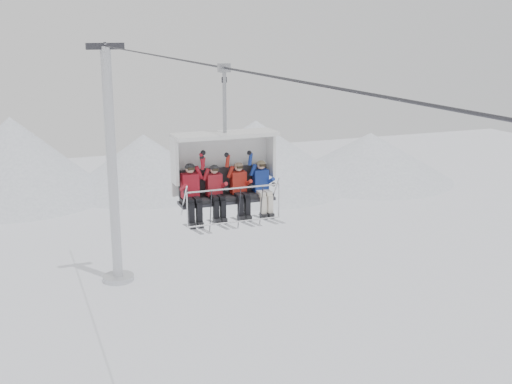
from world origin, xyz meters
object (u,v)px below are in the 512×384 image
object	(u,v)px
lift_tower_right	(113,184)
skier_far_left	(191,191)
skier_far_right	(262,186)
chairlift_carrier	(224,166)
skier_center_right	(240,188)
skier_center_left	(216,190)

from	to	relation	value
lift_tower_right	skier_far_left	size ratio (longest dim) A/B	7.94
lift_tower_right	skier_far_right	size ratio (longest dim) A/B	7.99
lift_tower_right	chairlift_carrier	size ratio (longest dim) A/B	3.38
skier_center_right	chairlift_carrier	bearing A→B (deg)	136.04
chairlift_carrier	skier_far_left	world-z (taller)	chairlift_carrier
lift_tower_right	skier_far_left	xyz separation A→B (m)	(-0.98, -19.97, 4.45)
chairlift_carrier	skier_far_left	distance (m)	1.15
skier_far_left	skier_far_right	world-z (taller)	skier_far_left
skier_far_left	lift_tower_right	bearing A→B (deg)	87.18
lift_tower_right	skier_far_right	world-z (taller)	lift_tower_right
chairlift_carrier	skier_center_left	world-z (taller)	chairlift_carrier
chairlift_carrier	skier_far_right	bearing A→B (deg)	-18.34
skier_far_left	skier_center_left	bearing A→B (deg)	-0.99
skier_far_left	skier_far_right	xyz separation A→B (m)	(1.95, -0.01, -0.03)
lift_tower_right	chairlift_carrier	world-z (taller)	lift_tower_right
lift_tower_right	skier_center_left	distance (m)	20.46
skier_far_right	skier_center_left	bearing A→B (deg)	-179.90
lift_tower_right	skier_center_left	world-z (taller)	lift_tower_right
lift_tower_right	skier_center_right	bearing A→B (deg)	-89.05
chairlift_carrier	lift_tower_right	bearing A→B (deg)	90.00
lift_tower_right	skier_far_right	xyz separation A→B (m)	(0.97, -19.98, 4.42)
chairlift_carrier	skier_center_left	size ratio (longest dim) A/B	2.36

